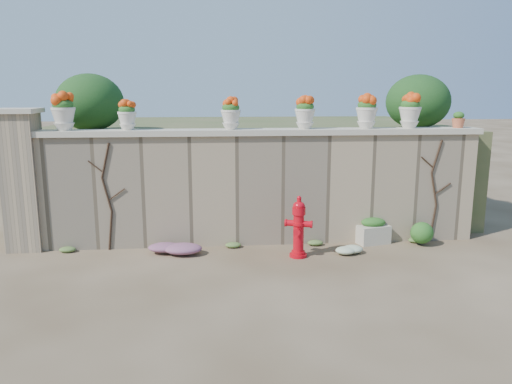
{
  "coord_description": "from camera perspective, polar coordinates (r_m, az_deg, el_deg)",
  "views": [
    {
      "loc": [
        -0.85,
        -7.1,
        2.78
      ],
      "look_at": [
        -0.1,
        1.4,
        1.04
      ],
      "focal_mm": 35.0,
      "sensor_mm": 36.0,
      "label": 1
    }
  ],
  "objects": [
    {
      "name": "green_shrub",
      "position": [
        9.59,
        18.45,
        -4.23
      ],
      "size": [
        0.57,
        0.51,
        0.54
      ],
      "primitive_type": "ellipsoid",
      "color": "#1E5119",
      "rests_on": "ground"
    },
    {
      "name": "urn_pot_4",
      "position": [
        9.33,
        12.54,
        8.96
      ],
      "size": [
        0.39,
        0.39,
        0.61
      ],
      "color": "beige",
      "rests_on": "wall_cap"
    },
    {
      "name": "vine_right",
      "position": [
        9.75,
        19.74,
        0.29
      ],
      "size": [
        0.6,
        0.04,
        1.91
      ],
      "color": "black",
      "rests_on": "ground"
    },
    {
      "name": "magenta_clump",
      "position": [
        8.79,
        -9.49,
        -6.21
      ],
      "size": [
        0.93,
        0.62,
        0.25
      ],
      "primitive_type": "ellipsoid",
      "color": "#AC2299",
      "rests_on": "ground"
    },
    {
      "name": "stone_wall",
      "position": [
        9.11,
        0.37,
        0.28
      ],
      "size": [
        8.0,
        0.4,
        2.0
      ],
      "primitive_type": "cube",
      "color": "#988365",
      "rests_on": "ground"
    },
    {
      "name": "back_shrub_left",
      "position": [
        10.37,
        -18.45,
        9.7
      ],
      "size": [
        1.3,
        1.3,
        1.1
      ],
      "primitive_type": "ellipsoid",
      "color": "#143814",
      "rests_on": "raised_fill"
    },
    {
      "name": "wall_cap",
      "position": [
        8.97,
        0.38,
        6.88
      ],
      "size": [
        8.1,
        0.52,
        0.1
      ],
      "primitive_type": "cube",
      "color": "beige",
      "rests_on": "stone_wall"
    },
    {
      "name": "back_shrub_right",
      "position": [
        10.96,
        18.02,
        9.79
      ],
      "size": [
        1.3,
        1.3,
        1.1
      ],
      "primitive_type": "ellipsoid",
      "color": "#143814",
      "rests_on": "raised_fill"
    },
    {
      "name": "fire_hydrant",
      "position": [
        8.44,
        4.89,
        -3.97
      ],
      "size": [
        0.45,
        0.32,
        1.05
      ],
      "rotation": [
        0.0,
        0.0,
        -0.34
      ],
      "color": "red",
      "rests_on": "ground"
    },
    {
      "name": "urn_pot_1",
      "position": [
        9.02,
        -14.51,
        8.47
      ],
      "size": [
        0.33,
        0.33,
        0.51
      ],
      "color": "beige",
      "rests_on": "wall_cap"
    },
    {
      "name": "urn_pot_5",
      "position": [
        9.61,
        17.19,
        8.81
      ],
      "size": [
        0.39,
        0.39,
        0.62
      ],
      "color": "beige",
      "rests_on": "wall_cap"
    },
    {
      "name": "terracotta_pot",
      "position": [
        10.0,
        22.12,
        7.57
      ],
      "size": [
        0.24,
        0.24,
        0.29
      ],
      "color": "#C15E3B",
      "rests_on": "wall_cap"
    },
    {
      "name": "urn_pot_0",
      "position": [
        9.25,
        -21.16,
        8.51
      ],
      "size": [
        0.4,
        0.4,
        0.63
      ],
      "color": "beige",
      "rests_on": "wall_cap"
    },
    {
      "name": "urn_pot_3",
      "position": [
        9.06,
        5.62,
        8.99
      ],
      "size": [
        0.37,
        0.37,
        0.57
      ],
      "color": "beige",
      "rests_on": "wall_cap"
    },
    {
      "name": "vine_left",
      "position": [
        9.04,
        -16.6,
        -0.35
      ],
      "size": [
        0.6,
        0.04,
        1.91
      ],
      "color": "black",
      "rests_on": "ground"
    },
    {
      "name": "urn_pot_2",
      "position": [
        8.91,
        -2.89,
        8.92
      ],
      "size": [
        0.35,
        0.35,
        0.55
      ],
      "color": "beige",
      "rests_on": "wall_cap"
    },
    {
      "name": "planter_box",
      "position": [
        9.48,
        13.22,
        -4.4
      ],
      "size": [
        0.65,
        0.47,
        0.48
      ],
      "rotation": [
        0.0,
        0.0,
        0.25
      ],
      "color": "beige",
      "rests_on": "ground"
    },
    {
      "name": "raised_fill",
      "position": [
        12.26,
        -1.05,
        3.2
      ],
      "size": [
        9.0,
        6.0,
        2.0
      ],
      "primitive_type": "cube",
      "color": "#384C23",
      "rests_on": "ground"
    },
    {
      "name": "ground",
      "position": [
        7.67,
        1.66,
        -9.71
      ],
      "size": [
        80.0,
        80.0,
        0.0
      ],
      "primitive_type": "plane",
      "color": "#483724",
      "rests_on": "ground"
    },
    {
      "name": "gate_pillar",
      "position": [
        9.61,
        -25.1,
        1.33
      ],
      "size": [
        0.72,
        0.72,
        2.48
      ],
      "color": "#988365",
      "rests_on": "ground"
    },
    {
      "name": "white_flowers",
      "position": [
        8.81,
        10.47,
        -6.46
      ],
      "size": [
        0.48,
        0.38,
        0.17
      ],
      "primitive_type": "ellipsoid",
      "color": "white",
      "rests_on": "ground"
    }
  ]
}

